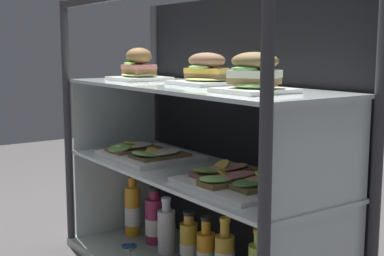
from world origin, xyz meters
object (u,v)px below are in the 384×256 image
plated_roll_sandwich_left_of_center (139,68)px  open_sandwich_tray_far_left (239,180)px  open_sandwich_tray_far_right (146,153)px  juice_bottle_front_right_end (155,221)px  plated_roll_sandwich_right_of_center (207,73)px  kitchen_scissors (129,247)px  juice_bottle_back_center (133,211)px  plated_roll_sandwich_far_left (254,76)px  juice_bottle_front_fourth (189,243)px  juice_bottle_front_second (206,253)px  juice_bottle_near_post (166,230)px

plated_roll_sandwich_left_of_center → open_sandwich_tray_far_left: (0.58, -0.00, -0.30)m
open_sandwich_tray_far_right → juice_bottle_front_right_end: 0.31m
plated_roll_sandwich_right_of_center → juice_bottle_front_right_end: bearing=-178.8°
juice_bottle_front_right_end → kitchen_scissors: 0.14m
juice_bottle_back_center → plated_roll_sandwich_far_left: bearing=-3.9°
plated_roll_sandwich_right_of_center → juice_bottle_front_fourth: size_ratio=1.04×
plated_roll_sandwich_left_of_center → juice_bottle_front_right_end: size_ratio=0.86×
juice_bottle_front_right_end → open_sandwich_tray_far_right: bearing=-45.9°
juice_bottle_front_second → kitchen_scissors: size_ratio=1.30×
juice_bottle_back_center → juice_bottle_front_right_end: bearing=11.9°
open_sandwich_tray_far_left → kitchen_scissors: (-0.57, -0.05, -0.37)m
juice_bottle_back_center → juice_bottle_front_fourth: (0.37, 0.02, -0.02)m
juice_bottle_front_second → juice_bottle_back_center: bearing=-178.2°
open_sandwich_tray_far_right → juice_bottle_front_right_end: size_ratio=1.55×
plated_roll_sandwich_right_of_center → juice_bottle_front_fourth: (-0.08, -0.01, -0.60)m
juice_bottle_back_center → juice_bottle_near_post: juice_bottle_back_center is taller
plated_roll_sandwich_left_of_center → juice_bottle_back_center: bearing=167.1°
juice_bottle_front_right_end → juice_bottle_back_center: bearing=-168.1°
juice_bottle_back_center → juice_bottle_front_second: (0.48, 0.01, -0.03)m
plated_roll_sandwich_right_of_center → juice_bottle_front_second: plated_roll_sandwich_right_of_center is taller
plated_roll_sandwich_right_of_center → juice_bottle_front_right_end: (-0.33, -0.01, -0.58)m
plated_roll_sandwich_right_of_center → juice_bottle_front_right_end: plated_roll_sandwich_right_of_center is taller
plated_roll_sandwich_far_left → juice_bottle_near_post: 0.81m
plated_roll_sandwich_right_of_center → open_sandwich_tray_far_left: bearing=-14.7°
plated_roll_sandwich_far_left → juice_bottle_front_fourth: (-0.41, 0.07, -0.60)m
plated_roll_sandwich_far_left → kitchen_scissors: 0.94m
juice_bottle_front_right_end → juice_bottle_front_second: (0.35, -0.01, -0.01)m
plated_roll_sandwich_right_of_center → plated_roll_sandwich_far_left: plated_roll_sandwich_far_left is taller
juice_bottle_front_fourth → kitchen_scissors: 0.28m
open_sandwich_tray_far_left → juice_bottle_near_post: size_ratio=1.63×
plated_roll_sandwich_far_left → juice_bottle_front_right_end: size_ratio=0.82×
juice_bottle_front_fourth → juice_bottle_front_second: (0.11, -0.00, -0.00)m
plated_roll_sandwich_left_of_center → juice_bottle_front_second: bearing=6.4°
juice_bottle_front_right_end → kitchen_scissors: (-0.00, -0.11, -0.08)m
juice_bottle_front_right_end → juice_bottle_front_fourth: 0.25m
juice_bottle_near_post → juice_bottle_front_fourth: size_ratio=1.10×
juice_bottle_front_right_end → juice_bottle_near_post: juice_bottle_front_right_end is taller
open_sandwich_tray_far_right → juice_bottle_back_center: (-0.20, 0.05, -0.28)m
plated_roll_sandwich_far_left → open_sandwich_tray_far_right: plated_roll_sandwich_far_left is taller
open_sandwich_tray_far_left → kitchen_scissors: size_ratio=2.21×
plated_roll_sandwich_far_left → juice_bottle_back_center: bearing=176.1°
open_sandwich_tray_far_left → juice_bottle_back_center: open_sandwich_tray_far_left is taller
plated_roll_sandwich_left_of_center → juice_bottle_near_post: bearing=17.6°
plated_roll_sandwich_right_of_center → plated_roll_sandwich_far_left: bearing=-14.8°
plated_roll_sandwich_right_of_center → juice_bottle_front_second: (0.03, -0.02, -0.60)m
plated_roll_sandwich_far_left → open_sandwich_tray_far_right: size_ratio=0.53×
open_sandwich_tray_far_right → open_sandwich_tray_far_left: bearing=2.0°
open_sandwich_tray_far_right → juice_bottle_front_second: 0.42m
open_sandwich_tray_far_right → juice_bottle_near_post: open_sandwich_tray_far_right is taller
open_sandwich_tray_far_right → open_sandwich_tray_far_left: size_ratio=1.00×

